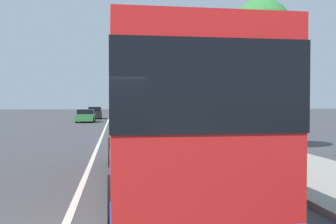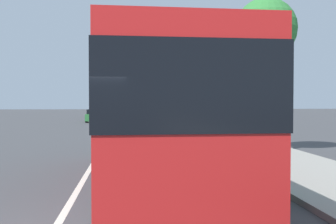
{
  "view_description": "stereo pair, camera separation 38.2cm",
  "coord_description": "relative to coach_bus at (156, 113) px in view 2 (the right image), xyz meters",
  "views": [
    {
      "loc": [
        -5.65,
        -0.9,
        2.21
      ],
      "look_at": [
        5.77,
        -2.44,
        1.9
      ],
      "focal_mm": 41.3,
      "sensor_mm": 36.0,
      "label": 1
    },
    {
      "loc": [
        -5.69,
        -1.28,
        2.21
      ],
      "look_at": [
        5.77,
        -2.44,
        1.9
      ],
      "focal_mm": 41.3,
      "sensor_mm": 36.0,
      "label": 2
    }
  ],
  "objects": [
    {
      "name": "sidewalk_curb",
      "position": [
        5.82,
        -4.75,
        -1.86
      ],
      "size": [
        110.0,
        3.6,
        0.14
      ],
      "primitive_type": "cube",
      "color": "#9E998E",
      "rests_on": "ground"
    },
    {
      "name": "lane_divider_line",
      "position": [
        5.82,
        1.96,
        -1.93
      ],
      "size": [
        110.0,
        0.16,
        0.01
      ],
      "primitive_type": "cube",
      "color": "silver",
      "rests_on": "ground"
    },
    {
      "name": "coach_bus",
      "position": [
        0.0,
        0.0,
        0.0
      ],
      "size": [
        10.72,
        2.67,
        3.33
      ],
      "rotation": [
        0.0,
        0.0,
        0.02
      ],
      "color": "red",
      "rests_on": "ground"
    },
    {
      "name": "motorcycle_by_tree",
      "position": [
        -1.28,
        -2.46,
        -1.45
      ],
      "size": [
        2.2,
        0.31,
        1.29
      ],
      "rotation": [
        0.0,
        0.0,
        0.06
      ],
      "color": "black",
      "rests_on": "ground"
    },
    {
      "name": "car_oncoming",
      "position": [
        30.55,
        0.23,
        -1.18
      ],
      "size": [
        4.49,
        1.81,
        1.61
      ],
      "rotation": [
        0.0,
        0.0,
        -0.01
      ],
      "color": "gray",
      "rests_on": "ground"
    },
    {
      "name": "car_side_street",
      "position": [
        41.1,
        3.82,
        -1.2
      ],
      "size": [
        4.11,
        2.01,
        1.55
      ],
      "rotation": [
        0.0,
        0.0,
        3.21
      ],
      "color": "black",
      "rests_on": "ground"
    },
    {
      "name": "car_ahead_same_lane",
      "position": [
        40.77,
        -0.3,
        -1.27
      ],
      "size": [
        4.18,
        1.89,
        1.39
      ],
      "rotation": [
        0.0,
        0.0,
        -0.01
      ],
      "color": "#2D7238",
      "rests_on": "ground"
    },
    {
      "name": "car_behind_bus",
      "position": [
        32.65,
        4.29,
        -1.25
      ],
      "size": [
        3.97,
        1.92,
        1.39
      ],
      "rotation": [
        0.0,
        0.0,
        3.13
      ],
      "color": "#2D7238",
      "rests_on": "ground"
    },
    {
      "name": "roadside_tree_mid_block",
      "position": [
        5.86,
        -5.02,
        3.22
      ],
      "size": [
        2.6,
        2.6,
        6.54
      ],
      "color": "brown",
      "rests_on": "ground"
    },
    {
      "name": "roadside_tree_far_block",
      "position": [
        24.49,
        -4.49,
        1.9
      ],
      "size": [
        3.48,
        3.48,
        5.6
      ],
      "color": "brown",
      "rests_on": "ground"
    }
  ]
}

